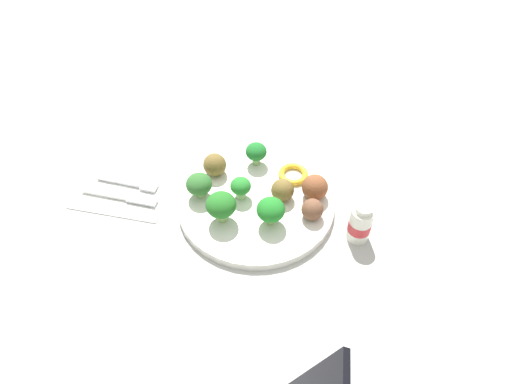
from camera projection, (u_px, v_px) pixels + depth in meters
name	position (u px, v px, depth m)	size (l,w,h in m)	color
ground_plane	(256.00, 205.00, 0.84)	(4.00, 4.00, 0.00)	#B2B2AD
plate	(256.00, 203.00, 0.83)	(0.28, 0.28, 0.02)	white
broccoli_floret_near_rim	(221.00, 205.00, 0.77)	(0.05, 0.05, 0.06)	#A0CC75
broccoli_floret_back_right	(256.00, 152.00, 0.87)	(0.04, 0.04, 0.05)	#95C37C
broccoli_floret_front_left	(271.00, 210.00, 0.76)	(0.05, 0.05, 0.05)	#A8C46B
broccoli_floret_mid_right	(241.00, 187.00, 0.81)	(0.04, 0.04, 0.04)	#98C783
broccoli_floret_center	(199.00, 185.00, 0.81)	(0.05, 0.05, 0.05)	#9FC478
meatball_front_right	(315.00, 187.00, 0.81)	(0.05, 0.05, 0.05)	brown
meatball_front_left	(215.00, 165.00, 0.85)	(0.04, 0.04, 0.04)	brown
meatball_far_rim	(312.00, 209.00, 0.78)	(0.04, 0.04, 0.04)	brown
meatball_near_rim	(283.00, 190.00, 0.81)	(0.04, 0.04, 0.04)	brown
pepper_ring_mid_left	(293.00, 174.00, 0.86)	(0.06, 0.06, 0.01)	yellow
napkin	(124.00, 191.00, 0.86)	(0.17, 0.12, 0.01)	white
fork	(131.00, 183.00, 0.86)	(0.12, 0.02, 0.01)	silver
knife	(123.00, 197.00, 0.84)	(0.15, 0.02, 0.01)	white
yogurt_bottle	(360.00, 224.00, 0.76)	(0.04, 0.04, 0.08)	white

